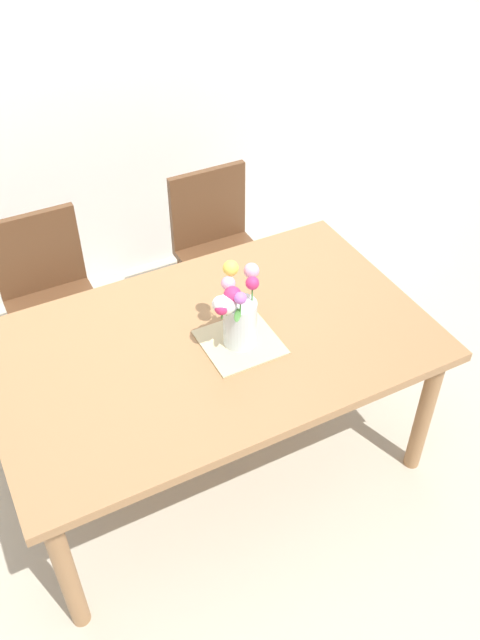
% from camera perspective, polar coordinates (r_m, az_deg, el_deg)
% --- Properties ---
extents(ground_plane, '(12.00, 12.00, 0.00)m').
position_cam_1_polar(ground_plane, '(3.18, -2.09, -11.52)').
color(ground_plane, '#B7AD99').
extents(back_wall, '(7.00, 0.10, 2.80)m').
position_cam_1_polar(back_wall, '(3.63, -14.64, 21.92)').
color(back_wall, silver).
rests_on(back_wall, ground_plane).
extents(dining_table, '(1.73, 1.06, 0.74)m').
position_cam_1_polar(dining_table, '(2.68, -2.43, -2.98)').
color(dining_table, '#9E7047').
rests_on(dining_table, ground_plane).
extents(chair_left, '(0.42, 0.42, 0.90)m').
position_cam_1_polar(chair_left, '(3.33, -15.98, 2.23)').
color(chair_left, brown).
rests_on(chair_left, ground_plane).
extents(chair_right, '(0.42, 0.42, 0.90)m').
position_cam_1_polar(chair_right, '(3.53, -1.90, 6.54)').
color(chair_right, brown).
rests_on(chair_right, ground_plane).
extents(placemat, '(0.29, 0.29, 0.01)m').
position_cam_1_polar(placemat, '(2.61, 0.00, -1.91)').
color(placemat, '#CCB789').
rests_on(placemat, dining_table).
extents(flower_vase, '(0.24, 0.23, 0.32)m').
position_cam_1_polar(flower_vase, '(2.50, -0.31, 0.78)').
color(flower_vase, silver).
rests_on(flower_vase, placemat).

